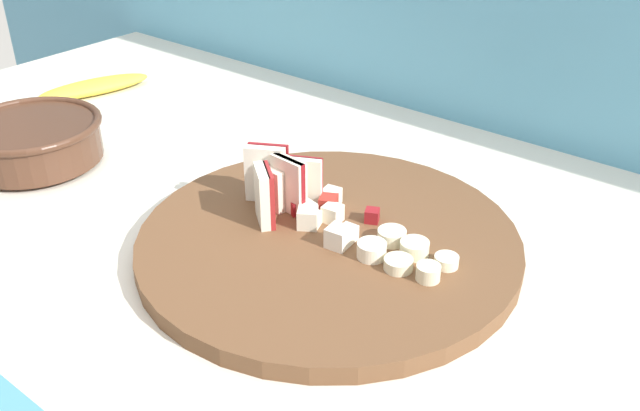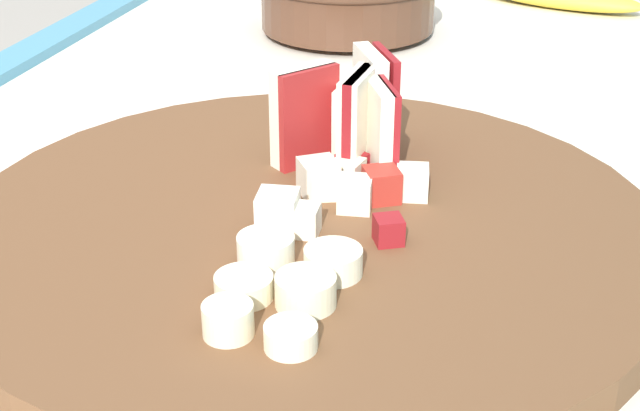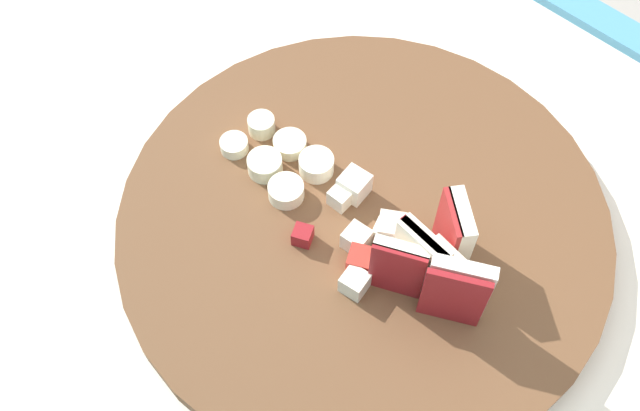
% 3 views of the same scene
% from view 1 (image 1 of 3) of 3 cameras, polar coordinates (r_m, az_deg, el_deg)
% --- Properties ---
extents(tile_backsplash, '(2.40, 0.04, 1.39)m').
position_cam_1_polar(tile_backsplash, '(1.21, 8.33, -2.85)').
color(tile_backsplash, '#5BA3C1').
rests_on(tile_backsplash, ground).
extents(cutting_board, '(0.40, 0.40, 0.02)m').
position_cam_1_polar(cutting_board, '(0.74, 0.68, -2.97)').
color(cutting_board, brown).
rests_on(cutting_board, tiled_countertop).
extents(apple_wedge_fan, '(0.09, 0.08, 0.07)m').
position_cam_1_polar(apple_wedge_fan, '(0.77, -3.33, 1.70)').
color(apple_wedge_fan, '#A32323').
rests_on(apple_wedge_fan, cutting_board).
extents(apple_dice_pile, '(0.10, 0.09, 0.02)m').
position_cam_1_polar(apple_dice_pile, '(0.75, 0.52, -0.85)').
color(apple_dice_pile, '#EFE5CC').
rests_on(apple_dice_pile, cutting_board).
extents(banana_slice_rows, '(0.09, 0.06, 0.02)m').
position_cam_1_polar(banana_slice_rows, '(0.70, 6.71, -3.81)').
color(banana_slice_rows, white).
rests_on(banana_slice_rows, cutting_board).
extents(ceramic_bowl, '(0.18, 0.18, 0.06)m').
position_cam_1_polar(ceramic_bowl, '(0.98, -22.12, 4.95)').
color(ceramic_bowl, '#4C2D1E').
rests_on(ceramic_bowl, tiled_countertop).
extents(banana_peel, '(0.10, 0.19, 0.02)m').
position_cam_1_polar(banana_peel, '(1.20, -17.69, 9.09)').
color(banana_peel, gold).
rests_on(banana_peel, tiled_countertop).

